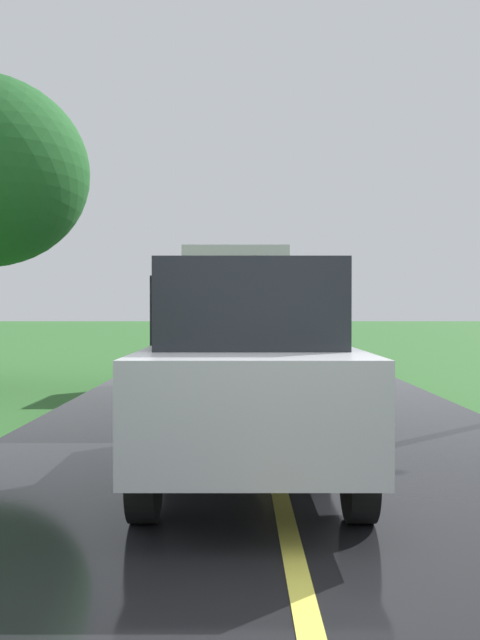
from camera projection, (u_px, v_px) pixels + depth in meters
The scene contains 5 objects.
ground_plane at pixel (299, 591), 3.88m from camera, with size 200.00×200.00×0.00m, color #336B2D.
road_surface at pixel (299, 584), 3.88m from camera, with size 6.40×120.00×0.08m, color black.
centre_line at pixel (299, 577), 3.88m from camera, with size 0.14×108.00×0.01m, color #E0D64C.
banana_truck_near at pixel (236, 318), 13.10m from camera, with size 2.38×5.82×2.80m.
following_car at pixel (250, 370), 6.10m from camera, with size 1.74×4.10×1.92m.
Camera 1 is at (-0.33, -3.86, 1.60)m, focal length 38.31 mm.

